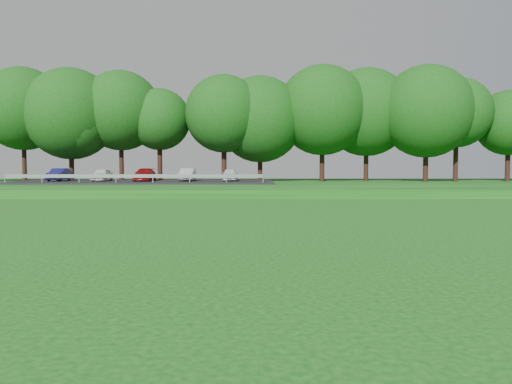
{
  "coord_description": "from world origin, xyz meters",
  "views": [
    {
      "loc": [
        -14.11,
        -13.86,
        2.2
      ],
      "look_at": [
        -13.91,
        3.23,
        1.3
      ],
      "focal_mm": 35.0,
      "sensor_mm": 36.0,
      "label": 1
    }
  ],
  "objects": [
    {
      "name": "parking_lot",
      "position": [
        -23.98,
        32.8,
        1.01
      ],
      "size": [
        24.0,
        9.0,
        1.38
      ],
      "color": "black",
      "rests_on": "berm"
    },
    {
      "name": "treeline",
      "position": [
        0.0,
        38.0,
        8.1
      ],
      "size": [
        104.0,
        7.0,
        15.0
      ],
      "primitive_type": null,
      "color": "#103F0E",
      "rests_on": "berm"
    },
    {
      "name": "berm",
      "position": [
        0.0,
        34.0,
        0.3
      ],
      "size": [
        130.0,
        30.0,
        0.6
      ],
      "primitive_type": "cube",
      "color": "#0C420E",
      "rests_on": "ground"
    },
    {
      "name": "walking_path",
      "position": [
        0.0,
        20.0,
        0.02
      ],
      "size": [
        130.0,
        1.6,
        0.04
      ],
      "primitive_type": "cube",
      "color": "gray",
      "rests_on": "ground"
    }
  ]
}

